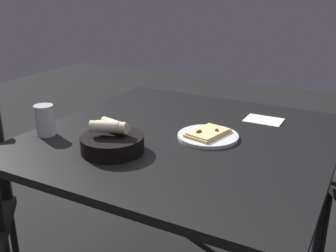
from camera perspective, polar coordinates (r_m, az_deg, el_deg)
The scene contains 5 objects.
dining_table at distance 1.61m, azimuth 2.18°, elevation -3.06°, with size 1.15×1.14×0.76m.
pizza_plate at distance 1.55m, azimuth 5.78°, elevation -1.34°, with size 0.24×0.24×0.04m.
bread_basket at distance 1.43m, azimuth -8.10°, elevation -2.18°, with size 0.23×0.23×0.12m.
beer_glass at distance 1.64m, azimuth -17.31°, elevation 0.58°, with size 0.08×0.08×0.12m.
napkin at distance 1.79m, azimuth 13.62°, elevation 0.82°, with size 0.16×0.12×0.00m.
Camera 1 is at (-0.65, 1.33, 1.33)m, focal length 42.29 mm.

